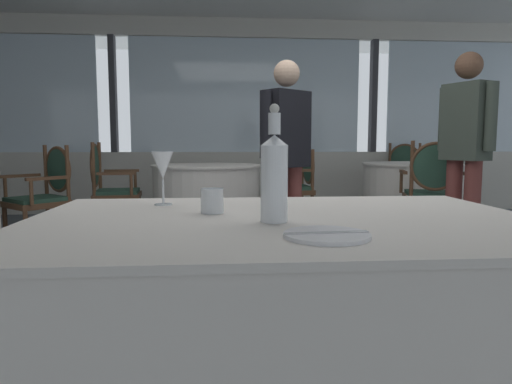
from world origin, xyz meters
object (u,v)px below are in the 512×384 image
at_px(dining_chair_3_1, 108,183).
at_px(dining_chair_1_1, 405,172).
at_px(dining_chair_0_0, 46,189).
at_px(side_plate, 327,235).
at_px(water_bottle, 274,175).
at_px(wine_glass, 163,167).
at_px(dining_chair_1_0, 432,185).
at_px(water_tumbler, 212,201).
at_px(diner_person_1, 465,143).
at_px(diner_person_0, 286,151).
at_px(dining_chair_3_0, 297,182).

bearing_deg(dining_chair_3_1, dining_chair_1_1, 13.34).
bearing_deg(dining_chair_0_0, dining_chair_3_1, 179.01).
distance_m(side_plate, water_bottle, 0.28).
distance_m(water_bottle, dining_chair_1_1, 5.38).
bearing_deg(wine_glass, side_plate, -53.06).
distance_m(wine_glass, dining_chair_1_1, 5.22).
height_order(side_plate, dining_chair_3_1, dining_chair_3_1).
bearing_deg(dining_chair_1_0, water_bottle, 162.99).
bearing_deg(dining_chair_1_1, water_tumbler, -13.09).
relative_size(wine_glass, dining_chair_3_1, 0.20).
relative_size(water_bottle, dining_chair_1_0, 0.34).
relative_size(wine_glass, dining_chair_1_1, 0.20).
bearing_deg(side_plate, diner_person_1, 55.40).
bearing_deg(diner_person_0, water_tumbler, 127.54).
xyz_separation_m(wine_glass, water_tumbler, (0.18, -0.21, -0.10)).
bearing_deg(water_bottle, diner_person_0, 80.87).
xyz_separation_m(water_bottle, water_tumbler, (-0.18, 0.18, -0.09)).
relative_size(dining_chair_0_0, diner_person_0, 0.59).
xyz_separation_m(dining_chair_1_0, dining_chair_1_1, (0.57, 2.00, -0.01)).
xyz_separation_m(wine_glass, dining_chair_3_1, (-0.95, 3.12, -0.32)).
height_order(wine_glass, diner_person_0, diner_person_0).
bearing_deg(water_bottle, dining_chair_0_0, 120.13).
relative_size(dining_chair_1_0, diner_person_0, 0.62).
relative_size(dining_chair_0_0, dining_chair_1_0, 0.96).
bearing_deg(dining_chair_1_1, dining_chair_3_0, -41.37).
bearing_deg(diner_person_0, side_plate, 136.13).
height_order(dining_chair_1_0, dining_chair_3_0, dining_chair_1_0).
distance_m(water_bottle, wine_glass, 0.53).
distance_m(side_plate, wine_glass, 0.78).
xyz_separation_m(wine_glass, dining_chair_1_0, (2.18, 2.42, -0.30)).
bearing_deg(dining_chair_1_0, dining_chair_0_0, 102.23).
xyz_separation_m(wine_glass, diner_person_1, (2.20, 1.92, 0.09)).
height_order(side_plate, diner_person_0, diner_person_0).
distance_m(side_plate, dining_chair_1_1, 5.53).
xyz_separation_m(water_tumbler, dining_chair_1_0, (2.00, 2.63, -0.20)).
distance_m(wine_glass, dining_chair_1_0, 3.27).
relative_size(side_plate, dining_chair_3_0, 0.23).
bearing_deg(diner_person_0, dining_chair_3_1, 15.23).
bearing_deg(diner_person_0, dining_chair_1_1, -76.36).
height_order(water_tumbler, dining_chair_3_0, dining_chair_3_0).
xyz_separation_m(dining_chair_1_0, diner_person_1, (0.02, -0.50, 0.39)).
distance_m(dining_chair_0_0, dining_chair_1_1, 4.52).
height_order(dining_chair_1_1, diner_person_0, diner_person_0).
height_order(water_bottle, wine_glass, water_bottle).
xyz_separation_m(dining_chair_1_0, dining_chair_3_0, (-1.12, 0.92, -0.04)).
distance_m(dining_chair_1_1, dining_chair_3_1, 3.93).
bearing_deg(diner_person_0, dining_chair_0_0, 31.83).
height_order(dining_chair_3_0, diner_person_1, diner_person_1).
bearing_deg(dining_chair_3_0, dining_chair_1_1, -153.30).
relative_size(water_bottle, diner_person_0, 0.21).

